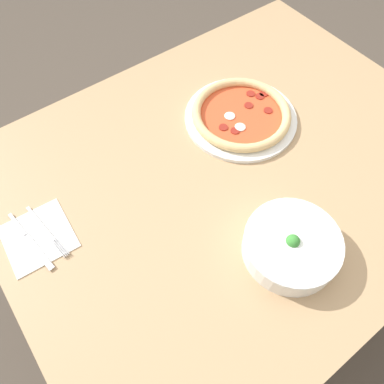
{
  "coord_description": "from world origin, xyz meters",
  "views": [
    {
      "loc": [
        0.46,
        0.42,
        1.59
      ],
      "look_at": [
        0.16,
        0.01,
        0.79
      ],
      "focal_mm": 35.0,
      "sensor_mm": 36.0,
      "label": 1
    }
  ],
  "objects_px": {
    "bowl": "(292,245)",
    "fork": "(46,230)",
    "pizza": "(241,115)",
    "knife": "(28,238)"
  },
  "relations": [
    {
      "from": "pizza",
      "to": "knife",
      "type": "height_order",
      "value": "pizza"
    },
    {
      "from": "pizza",
      "to": "fork",
      "type": "bearing_deg",
      "value": 0.13
    },
    {
      "from": "fork",
      "to": "pizza",
      "type": "bearing_deg",
      "value": 83.28
    },
    {
      "from": "pizza",
      "to": "bowl",
      "type": "distance_m",
      "value": 0.43
    },
    {
      "from": "bowl",
      "to": "pizza",
      "type": "bearing_deg",
      "value": -115.18
    },
    {
      "from": "fork",
      "to": "bowl",
      "type": "bearing_deg",
      "value": 41.57
    },
    {
      "from": "bowl",
      "to": "knife",
      "type": "height_order",
      "value": "bowl"
    },
    {
      "from": "bowl",
      "to": "fork",
      "type": "distance_m",
      "value": 0.59
    },
    {
      "from": "pizza",
      "to": "knife",
      "type": "bearing_deg",
      "value": -0.45
    },
    {
      "from": "pizza",
      "to": "fork",
      "type": "height_order",
      "value": "pizza"
    }
  ]
}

